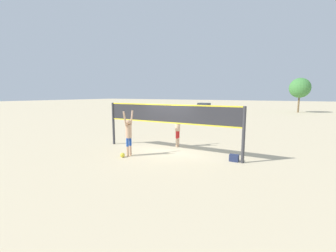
{
  "coord_description": "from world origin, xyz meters",
  "views": [
    {
      "loc": [
        5.48,
        -9.5,
        2.87
      ],
      "look_at": [
        0.0,
        0.0,
        1.32
      ],
      "focal_mm": 24.0,
      "sensor_mm": 36.0,
      "label": 1
    }
  ],
  "objects_px": {
    "player_blocker": "(178,126)",
    "volleyball": "(122,155)",
    "tree_left_cluster": "(300,88)",
    "gear_bag": "(234,158)",
    "parked_car_mid": "(205,107)",
    "volleyball_net": "(168,119)",
    "player_spiker": "(129,132)"
  },
  "relations": [
    {
      "from": "player_blocker",
      "to": "gear_bag",
      "type": "height_order",
      "value": "player_blocker"
    },
    {
      "from": "volleyball",
      "to": "tree_left_cluster",
      "type": "relative_size",
      "value": 0.04
    },
    {
      "from": "player_spiker",
      "to": "tree_left_cluster",
      "type": "distance_m",
      "value": 33.95
    },
    {
      "from": "player_spiker",
      "to": "volleyball",
      "type": "distance_m",
      "value": 1.07
    },
    {
      "from": "volleyball",
      "to": "tree_left_cluster",
      "type": "xyz_separation_m",
      "value": [
        6.92,
        33.5,
        3.74
      ]
    },
    {
      "from": "volleyball_net",
      "to": "tree_left_cluster",
      "type": "distance_m",
      "value": 32.17
    },
    {
      "from": "player_blocker",
      "to": "volleyball_net",
      "type": "bearing_deg",
      "value": 4.54
    },
    {
      "from": "volleyball_net",
      "to": "volleyball",
      "type": "bearing_deg",
      "value": -125.0
    },
    {
      "from": "volleyball",
      "to": "parked_car_mid",
      "type": "relative_size",
      "value": 0.05
    },
    {
      "from": "player_spiker",
      "to": "volleyball",
      "type": "bearing_deg",
      "value": 163.75
    },
    {
      "from": "volleyball",
      "to": "parked_car_mid",
      "type": "height_order",
      "value": "parked_car_mid"
    },
    {
      "from": "player_blocker",
      "to": "gear_bag",
      "type": "xyz_separation_m",
      "value": [
        3.36,
        -1.18,
        -1.01
      ]
    },
    {
      "from": "volleyball",
      "to": "gear_bag",
      "type": "distance_m",
      "value": 4.98
    },
    {
      "from": "player_blocker",
      "to": "tree_left_cluster",
      "type": "xyz_separation_m",
      "value": [
        5.69,
        30.39,
        2.69
      ]
    },
    {
      "from": "player_spiker",
      "to": "player_blocker",
      "type": "relative_size",
      "value": 0.97
    },
    {
      "from": "gear_bag",
      "to": "tree_left_cluster",
      "type": "xyz_separation_m",
      "value": [
        2.33,
        31.56,
        3.69
      ]
    },
    {
      "from": "player_blocker",
      "to": "volleyball",
      "type": "relative_size",
      "value": 10.32
    },
    {
      "from": "gear_bag",
      "to": "volleyball",
      "type": "bearing_deg",
      "value": -157.17
    },
    {
      "from": "volleyball",
      "to": "tree_left_cluster",
      "type": "distance_m",
      "value": 34.41
    },
    {
      "from": "player_blocker",
      "to": "tree_left_cluster",
      "type": "bearing_deg",
      "value": 169.4
    },
    {
      "from": "volleyball_net",
      "to": "parked_car_mid",
      "type": "relative_size",
      "value": 1.7
    },
    {
      "from": "parked_car_mid",
      "to": "volleyball",
      "type": "bearing_deg",
      "value": -73.67
    },
    {
      "from": "player_blocker",
      "to": "parked_car_mid",
      "type": "xyz_separation_m",
      "value": [
        -8.72,
        27.17,
        -0.55
      ]
    },
    {
      "from": "gear_bag",
      "to": "parked_car_mid",
      "type": "height_order",
      "value": "parked_car_mid"
    },
    {
      "from": "player_spiker",
      "to": "volleyball",
      "type": "xyz_separation_m",
      "value": [
        -0.1,
        -0.35,
        -1.01
      ]
    },
    {
      "from": "player_spiker",
      "to": "parked_car_mid",
      "type": "bearing_deg",
      "value": 14.24
    },
    {
      "from": "player_spiker",
      "to": "parked_car_mid",
      "type": "distance_m",
      "value": 30.88
    },
    {
      "from": "volleyball_net",
      "to": "player_blocker",
      "type": "height_order",
      "value": "volleyball_net"
    },
    {
      "from": "gear_bag",
      "to": "parked_car_mid",
      "type": "relative_size",
      "value": 0.09
    },
    {
      "from": "volleyball_net",
      "to": "parked_car_mid",
      "type": "bearing_deg",
      "value": 107.25
    },
    {
      "from": "player_blocker",
      "to": "volleyball",
      "type": "bearing_deg",
      "value": -21.54
    },
    {
      "from": "tree_left_cluster",
      "to": "volleyball_net",
      "type": "bearing_deg",
      "value": -100.04
    }
  ]
}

